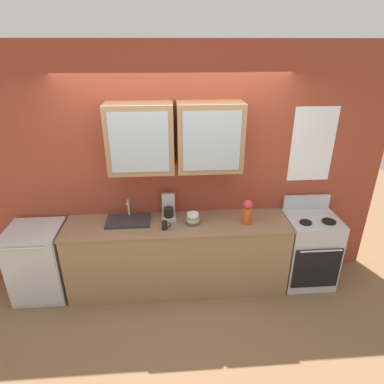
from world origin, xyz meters
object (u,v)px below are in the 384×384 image
object	(u,v)px
sink_faucet	(128,220)
cup_near_sink	(165,225)
dishwasher	(40,262)
bowl_stack	(193,219)
coffee_maker	(169,209)
stove_range	(308,249)
vase	(247,212)

from	to	relation	value
sink_faucet	cup_near_sink	distance (m)	0.47
cup_near_sink	dishwasher	world-z (taller)	cup_near_sink
sink_faucet	bowl_stack	bearing A→B (deg)	-7.26
cup_near_sink	coffee_maker	distance (m)	0.30
stove_range	bowl_stack	bearing A→B (deg)	-179.33
sink_faucet	stove_range	bearing A→B (deg)	-2.04
bowl_stack	cup_near_sink	xyz separation A→B (m)	(-0.32, -0.10, -0.01)
stove_range	bowl_stack	xyz separation A→B (m)	(-1.43, -0.02, 0.50)
stove_range	vase	size ratio (longest dim) A/B	3.67
stove_range	dishwasher	distance (m)	3.22
sink_faucet	cup_near_sink	xyz separation A→B (m)	(0.42, -0.20, 0.03)
bowl_stack	coffee_maker	distance (m)	0.33
vase	cup_near_sink	bearing A→B (deg)	-175.92
sink_faucet	bowl_stack	distance (m)	0.75
dishwasher	bowl_stack	bearing A→B (deg)	-0.40
vase	cup_near_sink	distance (m)	0.94
stove_range	cup_near_sink	xyz separation A→B (m)	(-1.75, -0.12, 0.49)
sink_faucet	dishwasher	xyz separation A→B (m)	(-1.05, -0.08, -0.47)
vase	coffee_maker	bearing A→B (deg)	166.10
bowl_stack	vase	world-z (taller)	vase
vase	dishwasher	bearing A→B (deg)	178.88
sink_faucet	dishwasher	world-z (taller)	sink_faucet
dishwasher	coffee_maker	bearing A→B (deg)	6.48
bowl_stack	cup_near_sink	distance (m)	0.33
cup_near_sink	dishwasher	xyz separation A→B (m)	(-1.48, 0.11, -0.50)
stove_range	bowl_stack	distance (m)	1.52
stove_range	cup_near_sink	world-z (taller)	stove_range
sink_faucet	cup_near_sink	size ratio (longest dim) A/B	4.89
vase	dishwasher	size ratio (longest dim) A/B	0.33
stove_range	cup_near_sink	bearing A→B (deg)	-176.15
bowl_stack	vase	size ratio (longest dim) A/B	0.55
stove_range	sink_faucet	xyz separation A→B (m)	(-2.17, 0.08, 0.46)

